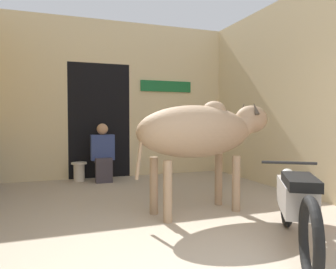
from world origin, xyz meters
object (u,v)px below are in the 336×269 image
at_px(motorcycle_near, 296,203).
at_px(shopkeeper_seated, 103,152).
at_px(plastic_stool, 79,171).
at_px(cow, 202,132).

xyz_separation_m(motorcycle_near, shopkeeper_seated, (-1.21, 4.06, 0.16)).
relative_size(motorcycle_near, plastic_stool, 4.58).
bearing_deg(shopkeeper_seated, plastic_stool, 155.49).
xyz_separation_m(cow, plastic_stool, (-1.37, 2.81, -0.87)).
xyz_separation_m(motorcycle_near, plastic_stool, (-1.65, 4.26, -0.24)).
height_order(cow, plastic_stool, cow).
bearing_deg(motorcycle_near, shopkeeper_seated, 106.58).
bearing_deg(shopkeeper_seated, cow, -70.55).
bearing_deg(plastic_stool, cow, -64.05).
height_order(motorcycle_near, plastic_stool, motorcycle_near).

